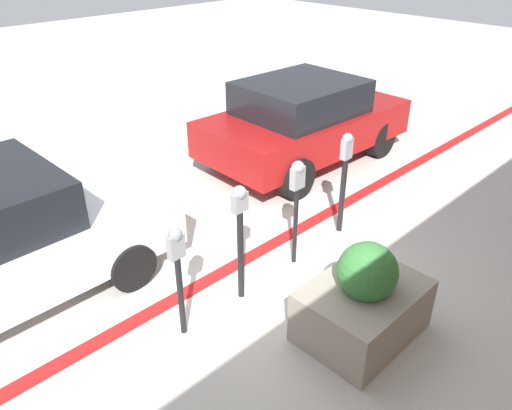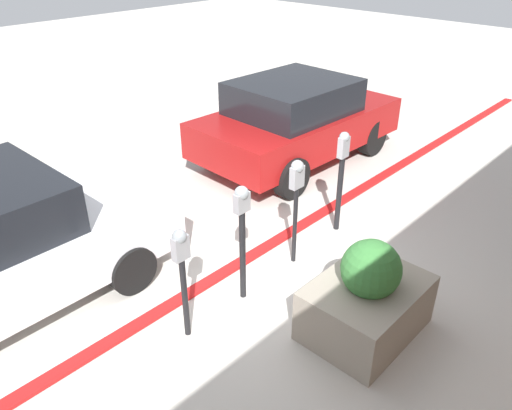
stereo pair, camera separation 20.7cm
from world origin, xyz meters
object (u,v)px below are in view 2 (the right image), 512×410
parking_meter_nearest (182,264)px  parking_meter_middle (297,188)px  parking_meter_fourth (342,169)px  parked_car_middle (296,120)px  planter_box (367,299)px  parking_meter_second (242,225)px

parking_meter_nearest → parking_meter_middle: size_ratio=0.92×
parking_meter_middle → parking_meter_nearest: bearing=-179.0°
parking_meter_fourth → parked_car_middle: (1.45, 1.98, -0.16)m
planter_box → parking_meter_middle: bearing=71.1°
parking_meter_middle → parked_car_middle: 3.24m
parking_meter_second → parking_meter_nearest: bearing=-179.6°
parking_meter_middle → parked_car_middle: bearing=39.2°
parking_meter_fourth → planter_box: parking_meter_fourth is taller
parking_meter_nearest → parking_meter_second: 0.86m
parking_meter_second → planter_box: 1.55m
parking_meter_nearest → parking_meter_fourth: bearing=1.7°
parking_meter_second → parking_meter_fourth: bearing=2.3°
parking_meter_second → planter_box: parking_meter_second is taller
parking_meter_second → parked_car_middle: (3.47, 2.06, -0.20)m
planter_box → parked_car_middle: (2.97, 3.41, 0.37)m
parking_meter_nearest → planter_box: (1.35, -1.34, -0.49)m
parking_meter_second → planter_box: (0.50, -1.35, -0.57)m
parking_meter_fourth → parking_meter_second: bearing=-177.7°
parking_meter_second → parked_car_middle: bearing=30.7°
parking_meter_middle → parking_meter_fourth: (1.04, 0.06, -0.12)m
parking_meter_second → parking_meter_middle: parking_meter_second is taller
parking_meter_nearest → parked_car_middle: bearing=25.5°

